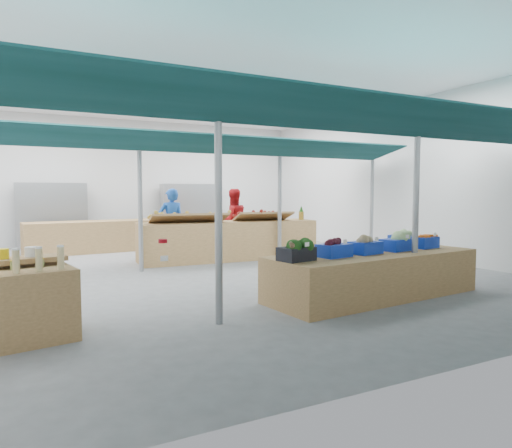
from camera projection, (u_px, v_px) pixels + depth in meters
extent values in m
plane|color=slate|center=(192.00, 271.00, 10.03)|extent=(13.00, 13.00, 0.00)
plane|color=silver|center=(190.00, 77.00, 9.74)|extent=(13.00, 13.00, 0.00)
plane|color=silver|center=(130.00, 182.00, 15.67)|extent=(12.00, 0.00, 12.00)
plane|color=silver|center=(399.00, 179.00, 12.60)|extent=(0.00, 13.00, 13.00)
cylinder|color=gray|center=(219.00, 210.00, 5.92)|extent=(0.10, 0.10, 3.00)
cylinder|color=gray|center=(140.00, 203.00, 9.92)|extent=(0.10, 0.10, 3.00)
cylinder|color=gray|center=(416.00, 206.00, 7.50)|extent=(0.10, 0.10, 3.00)
cylinder|color=gray|center=(280.00, 201.00, 11.50)|extent=(0.10, 0.10, 3.00)
cylinder|color=gray|center=(372.00, 201.00, 12.86)|extent=(0.10, 0.10, 3.00)
cylinder|color=gray|center=(330.00, 115.00, 6.62)|extent=(10.00, 0.06, 0.06)
cylinder|color=gray|center=(215.00, 144.00, 10.62)|extent=(10.00, 0.06, 0.06)
cube|color=#0B3130|center=(359.00, 113.00, 6.04)|extent=(9.50, 1.28, 0.30)
cube|color=#0B3130|center=(305.00, 126.00, 7.20)|extent=(9.50, 1.28, 0.30)
cube|color=#0B3130|center=(226.00, 145.00, 10.04)|extent=(9.50, 1.28, 0.30)
cube|color=#0B3130|center=(205.00, 150.00, 11.20)|extent=(9.50, 1.28, 0.30)
cube|color=#B23F33|center=(52.00, 216.00, 14.17)|extent=(2.00, 0.50, 2.00)
cube|color=#B23F33|center=(190.00, 213.00, 16.20)|extent=(2.00, 0.50, 2.00)
cube|color=brown|center=(374.00, 275.00, 7.57)|extent=(3.88, 1.63, 0.73)
cube|color=brown|center=(229.00, 240.00, 11.77)|extent=(4.63, 1.30, 0.98)
cube|color=brown|center=(116.00, 235.00, 13.55)|extent=(5.08, 1.42, 0.90)
cube|color=#1031B0|center=(411.00, 274.00, 7.93)|extent=(0.55, 0.41, 0.62)
imported|color=blue|center=(171.00, 223.00, 12.17)|extent=(0.69, 0.47, 1.83)
imported|color=red|center=(233.00, 221.00, 12.99)|extent=(0.92, 0.73, 1.83)
cube|color=black|center=(296.00, 254.00, 6.66)|extent=(0.56, 0.44, 0.20)
cube|color=white|center=(307.00, 244.00, 6.48)|extent=(0.08, 0.03, 0.06)
cube|color=#1031B0|center=(334.00, 250.00, 7.05)|extent=(0.56, 0.44, 0.20)
cube|color=white|center=(345.00, 241.00, 6.87)|extent=(0.08, 0.03, 0.06)
cube|color=#1031B0|center=(365.00, 248.00, 7.42)|extent=(0.56, 0.44, 0.20)
cube|color=white|center=(377.00, 239.00, 7.24)|extent=(0.08, 0.03, 0.06)
cube|color=#1031B0|center=(396.00, 245.00, 7.82)|extent=(0.56, 0.44, 0.20)
cube|color=white|center=(407.00, 236.00, 7.63)|extent=(0.08, 0.03, 0.06)
cube|color=#1031B0|center=(423.00, 242.00, 8.21)|extent=(0.56, 0.44, 0.20)
cube|color=white|center=(435.00, 234.00, 8.03)|extent=(0.08, 0.03, 0.06)
sphere|color=brown|center=(293.00, 246.00, 6.46)|extent=(0.09, 0.09, 0.09)
sphere|color=brown|center=(291.00, 243.00, 6.42)|extent=(0.06, 0.06, 0.06)
cylinder|color=#AE0B15|center=(163.00, 241.00, 5.93)|extent=(0.12, 0.12, 0.05)
cube|color=white|center=(164.00, 258.00, 5.89)|extent=(0.10, 0.01, 0.07)
cube|color=#997247|center=(189.00, 218.00, 11.18)|extent=(1.95, 0.85, 0.26)
cube|color=#997247|center=(263.00, 216.00, 12.00)|extent=(1.56, 0.82, 0.26)
cylinder|color=#8C6019|center=(301.00, 216.00, 12.47)|extent=(0.14, 0.14, 0.22)
cone|color=#26661E|center=(301.00, 209.00, 12.46)|extent=(0.12, 0.12, 0.18)
cube|color=#1031B0|center=(402.00, 240.00, 8.61)|extent=(0.59, 0.50, 0.20)
cube|color=white|center=(414.00, 232.00, 8.44)|extent=(0.08, 0.04, 0.06)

